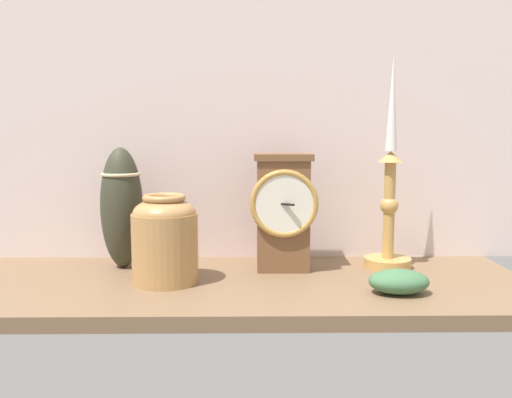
{
  "coord_description": "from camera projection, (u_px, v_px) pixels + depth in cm",
  "views": [
    {
      "loc": [
        2.38,
        -90.2,
        25.36
      ],
      "look_at": [
        3.5,
        0.0,
        14.0
      ],
      "focal_mm": 38.29,
      "sensor_mm": 36.0,
      "label": 1
    }
  ],
  "objects": [
    {
      "name": "candlestick_tall_left",
      "position": [
        389.0,
        201.0,
        1.0
      ],
      "size": [
        8.67,
        8.67,
        38.91
      ],
      "color": "tan",
      "rests_on": "ground_plane"
    },
    {
      "name": "brass_vase_jar",
      "position": [
        165.0,
        237.0,
        0.91
      ],
      "size": [
        11.04,
        11.04,
        14.88
      ],
      "color": "#B0814B",
      "rests_on": "ground_plane"
    },
    {
      "name": "tall_ceramic_vase",
      "position": [
        122.0,
        207.0,
        1.0
      ],
      "size": [
        7.75,
        7.75,
        22.33
      ],
      "color": "#343628",
      "rests_on": "ground_plane"
    },
    {
      "name": "ground_plane",
      "position": [
        235.0,
        288.0,
        0.93
      ],
      "size": [
        100.0,
        36.0,
        2.4
      ],
      "primitive_type": "cube",
      "color": "brown"
    },
    {
      "name": "mantel_clock",
      "position": [
        283.0,
        210.0,
        0.99
      ],
      "size": [
        12.08,
        9.23,
        21.25
      ],
      "color": "brown",
      "rests_on": "ground_plane"
    },
    {
      "name": "ivy_sprig",
      "position": [
        399.0,
        282.0,
        0.85
      ],
      "size": [
        9.47,
        6.63,
        3.83
      ],
      "color": "#406C45",
      "rests_on": "ground_plane"
    },
    {
      "name": "back_wall",
      "position": [
        237.0,
        94.0,
        1.07
      ],
      "size": [
        120.0,
        2.0,
        65.0
      ],
      "primitive_type": "cube",
      "color": "beige",
      "rests_on": "ground_plane"
    }
  ]
}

